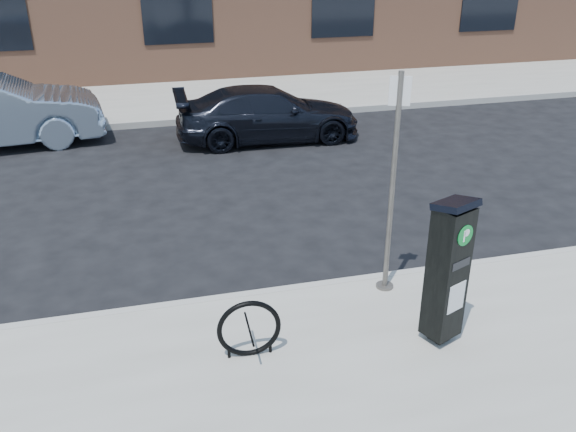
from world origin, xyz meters
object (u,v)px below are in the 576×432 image
object	(u,v)px
bike_rack	(249,329)
parking_kiosk	(447,271)
car_dark	(268,114)
sign_pole	(392,188)

from	to	relation	value
bike_rack	parking_kiosk	bearing A→B (deg)	-4.63
parking_kiosk	bike_rack	world-z (taller)	parking_kiosk
parking_kiosk	car_dark	size ratio (longest dim) A/B	0.42
bike_rack	car_dark	world-z (taller)	car_dark
sign_pole	parking_kiosk	bearing A→B (deg)	-62.41
bike_rack	car_dark	xyz separation A→B (m)	(1.91, 7.61, 0.10)
parking_kiosk	car_dark	world-z (taller)	parking_kiosk
sign_pole	bike_rack	distance (m)	2.37
parking_kiosk	bike_rack	distance (m)	2.18
parking_kiosk	bike_rack	xyz separation A→B (m)	(-2.09, 0.25, -0.55)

